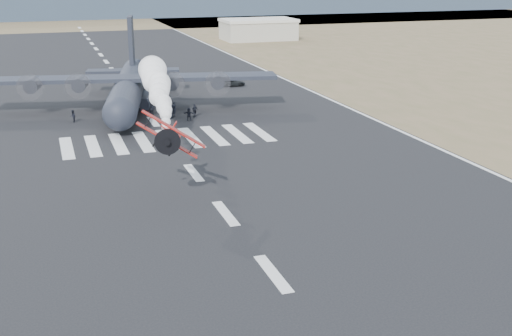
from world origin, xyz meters
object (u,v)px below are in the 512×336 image
aerobatic_biplane (170,136)px  crew_f (189,114)px  support_vehicle (233,83)px  crew_e (171,112)px  transport_aircraft (128,87)px  hangar_right (258,29)px  crew_d (195,111)px  crew_c (174,111)px  crew_b (152,109)px  crew_g (174,108)px  crew_a (168,106)px  crew_h (73,116)px

aerobatic_biplane → crew_f: 32.11m
support_vehicle → crew_e: crew_e is taller
aerobatic_biplane → transport_aircraft: (1.84, 40.95, -2.86)m
hangar_right → transport_aircraft: transport_aircraft is taller
crew_d → crew_c: bearing=-49.4°
crew_b → crew_d: size_ratio=0.94×
support_vehicle → crew_c: 24.98m
transport_aircraft → crew_g: bearing=-30.6°
crew_a → crew_f: (1.73, -6.21, 0.05)m
transport_aircraft → support_vehicle: transport_aircraft is taller
hangar_right → crew_f: size_ratio=11.42×
crew_c → crew_f: crew_f is taller
aerobatic_biplane → crew_g: 36.88m
crew_g → crew_h: size_ratio=0.94×
crew_a → crew_e: size_ratio=0.89×
aerobatic_biplane → crew_b: 36.06m
crew_e → crew_h: (-13.20, 1.94, -0.09)m
aerobatic_biplane → crew_h: 35.43m
hangar_right → crew_h: 103.72m
crew_b → crew_h: size_ratio=1.04×
crew_a → crew_b: 2.88m
crew_e → aerobatic_biplane: bearing=-148.8°
hangar_right → crew_f: (-41.16, -90.87, -2.11)m
transport_aircraft → crew_b: bearing=-54.4°
crew_b → crew_e: size_ratio=0.94×
crew_d → aerobatic_biplane: bearing=48.8°
crew_c → crew_h: bearing=-93.2°
crew_c → crew_d: (2.74, -1.29, 0.08)m
crew_d → crew_a: bearing=-81.1°
crew_b → crew_c: crew_b is taller
aerobatic_biplane → crew_c: aerobatic_biplane is taller
crew_a → crew_f: 6.45m
hangar_right → crew_h: size_ratio=12.02×
transport_aircraft → crew_a: (5.02, -4.24, -2.41)m
support_vehicle → crew_e: 26.16m
crew_a → crew_b: (-2.57, -1.29, 0.05)m
crew_a → crew_b: size_ratio=0.95×
support_vehicle → crew_d: bearing=152.2°
crew_d → crew_h: size_ratio=1.11×
crew_d → hangar_right: bearing=-138.3°
support_vehicle → hangar_right: bearing=-21.0°
crew_a → crew_g: bearing=7.8°
transport_aircraft → aerobatic_biplane: bearing=-80.9°
support_vehicle → crew_f: bearing=151.7°
aerobatic_biplane → crew_a: size_ratio=3.43×
transport_aircraft → crew_f: bearing=-45.4°
aerobatic_biplane → crew_h: (-6.71, 34.39, -5.26)m
aerobatic_biplane → transport_aircraft: bearing=95.2°
hangar_right → crew_d: (-39.93, -89.20, -2.06)m
crew_a → crew_d: bearing=4.8°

